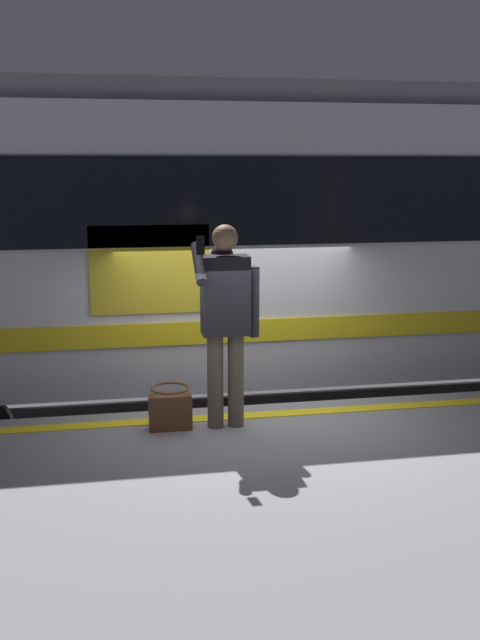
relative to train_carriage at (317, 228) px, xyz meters
The scene contains 8 objects.
ground_plane 3.75m from the train_carriage, 61.11° to the left, with size 25.39×25.39×0.00m, color #3D3D3F.
platform 5.31m from the train_carriage, 74.43° to the left, with size 16.93×4.69×1.11m, color gray.
safety_line 3.33m from the train_carriage, 63.88° to the left, with size 16.59×0.16×0.01m, color yellow.
track_rail_near 2.90m from the train_carriage, 28.34° to the left, with size 22.01×0.08×0.16m, color slate.
track_rail_far 2.90m from the train_carriage, 28.72° to the right, with size 22.01×0.08×0.16m, color slate.
train_carriage is the anchor object (origin of this frame).
passenger 3.36m from the train_carriage, 60.33° to the left, with size 0.57×0.55×1.76m.
handbag 3.82m from the train_carriage, 53.57° to the left, with size 0.37×0.33×0.38m.
Camera 1 is at (1.29, 6.44, 3.36)m, focal length 40.55 mm.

